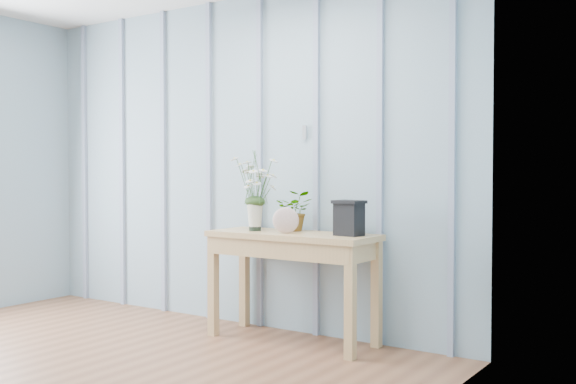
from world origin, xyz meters
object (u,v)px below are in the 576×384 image
Objects in this scene: carved_box at (349,218)px; daisy_vase at (255,183)px; felt_disc_vessel at (286,220)px; sideboard at (292,249)px.

daisy_vase is at bearing -175.73° from carved_box.
felt_disc_vessel is at bearing -166.48° from carved_box.
carved_box reaches higher than sideboard.
felt_disc_vessel is at bearing -9.37° from daisy_vase.
carved_box is at bearing -17.07° from felt_disc_vessel.
daisy_vase reaches higher than sideboard.
daisy_vase is at bearing 140.03° from felt_disc_vessel.
sideboard is 0.49m from carved_box.
daisy_vase is 3.00× the size of felt_disc_vessel.
daisy_vase is 0.76m from carved_box.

